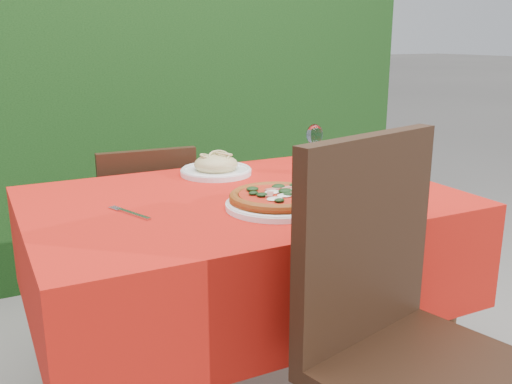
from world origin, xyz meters
name	(u,v)px	position (x,y,z in m)	size (l,w,h in m)	color
hedge	(116,94)	(0.00, 1.55, 0.92)	(3.20, 0.55, 1.78)	black
dining_table	(243,242)	(0.00, 0.00, 0.60)	(1.26, 0.86, 0.75)	#492817
chair_near	(400,326)	(0.11, -0.60, 0.57)	(0.55, 0.55, 1.00)	black
chair_far	(146,232)	(-0.14, 0.60, 0.46)	(0.39, 0.39, 0.81)	black
pizza_plate	(277,200)	(0.03, -0.16, 0.77)	(0.31, 0.31, 0.05)	white
pasta_plate	(216,167)	(0.03, 0.29, 0.77)	(0.25, 0.25, 0.07)	white
water_glass	(333,163)	(0.40, 0.10, 0.79)	(0.07, 0.07, 0.09)	silver
wine_glass	(315,136)	(0.42, 0.27, 0.85)	(0.06, 0.06, 0.15)	silver
fork	(134,214)	(-0.35, -0.04, 0.75)	(0.02, 0.18, 0.00)	#B9B9C0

